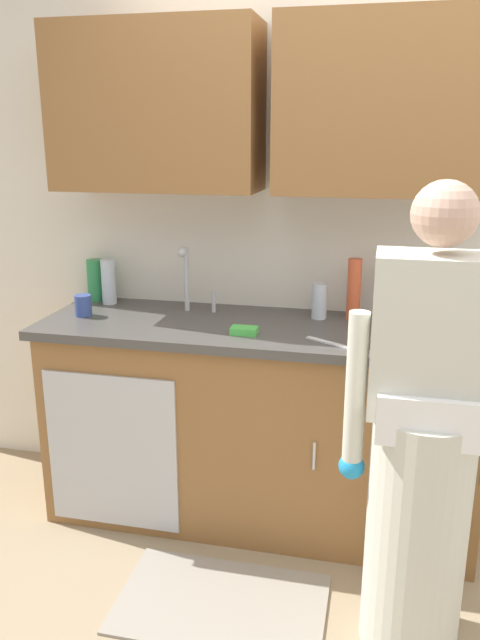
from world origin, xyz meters
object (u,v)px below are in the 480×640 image
at_px(bottle_water_tall, 354,289).
at_px(knife_on_counter, 332,343).
at_px(person_at_sink, 422,466).
at_px(bottle_cleaner_spray, 319,301).
at_px(sink, 186,322).
at_px(cup_by_sink, 83,305).
at_px(bottle_water_short, 96,280).
at_px(bottle_soap, 397,292).
at_px(bottle_dish_liquid, 109,282).
at_px(sponge, 244,331).

height_order(bottle_water_tall, knife_on_counter, bottle_water_tall).
relative_size(person_at_sink, bottle_cleaner_spray, 9.97).
height_order(sink, cup_by_sink, sink).
bearing_deg(bottle_water_short, bottle_water_tall, -2.23).
distance_m(bottle_soap, bottle_water_short, 1.46).
xyz_separation_m(cup_by_sink, knife_on_counter, (1.15, -0.16, -0.05)).
height_order(bottle_soap, cup_by_sink, bottle_soap).
distance_m(bottle_cleaner_spray, cup_by_sink, 1.08).
height_order(sink, bottle_water_short, sink).
relative_size(bottle_dish_liquid, cup_by_sink, 2.24).
bearing_deg(bottle_soap, person_at_sink, -83.64).
xyz_separation_m(bottle_dish_liquid, sponge, (0.75, -0.34, -0.09)).
distance_m(sink, bottle_water_short, 0.60).
bearing_deg(person_at_sink, bottle_dish_liquid, 150.07).
bearing_deg(bottle_water_short, bottle_soap, 0.18).
relative_size(person_at_sink, sponge, 14.73).
bearing_deg(bottle_water_tall, bottle_soap, 16.10).
height_order(bottle_water_short, knife_on_counter, bottle_water_short).
distance_m(bottle_cleaner_spray, sponge, 0.42).
bearing_deg(bottle_dish_liquid, bottle_water_tall, -0.38).
relative_size(bottle_water_short, sponge, 1.88).
bearing_deg(cup_by_sink, bottle_soap, 11.31).
height_order(bottle_water_tall, sponge, bottle_water_tall).
relative_size(bottle_water_short, cup_by_sink, 2.12).
bearing_deg(person_at_sink, bottle_cleaner_spray, 118.24).
relative_size(bottle_cleaner_spray, knife_on_counter, 0.68).
distance_m(sink, bottle_water_tall, 0.77).
height_order(bottle_dish_liquid, cup_by_sink, bottle_dish_liquid).
xyz_separation_m(person_at_sink, bottle_water_tall, (-0.29, 0.84, 0.39)).
distance_m(bottle_water_short, knife_on_counter, 1.29).
bearing_deg(sink, cup_by_sink, -173.87).
relative_size(bottle_water_tall, bottle_water_short, 1.33).
distance_m(bottle_water_short, sponge, 0.93).
height_order(bottle_soap, bottle_water_tall, bottle_water_tall).
bearing_deg(cup_by_sink, bottle_dish_liquid, 83.85).
bearing_deg(cup_by_sink, sink, 6.13).
bearing_deg(bottle_water_short, bottle_cleaner_spray, -3.81).
height_order(bottle_cleaner_spray, knife_on_counter, bottle_cleaner_spray).
xyz_separation_m(bottle_soap, sponge, (-0.62, -0.39, -0.11)).
relative_size(person_at_sink, bottle_water_tall, 5.88).
relative_size(bottle_cleaner_spray, cup_by_sink, 1.66).
bearing_deg(sponge, knife_on_counter, -8.10).
relative_size(bottle_dish_liquid, bottle_water_short, 1.06).
bearing_deg(bottle_dish_liquid, person_at_sink, -29.93).
height_order(bottle_soap, bottle_cleaner_spray, bottle_soap).
height_order(cup_by_sink, sponge, cup_by_sink).
height_order(person_at_sink, bottle_soap, person_at_sink).
distance_m(sink, bottle_cleaner_spray, 0.61).
height_order(sink, bottle_cleaner_spray, sink).
bearing_deg(bottle_water_tall, sponge, -142.36).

